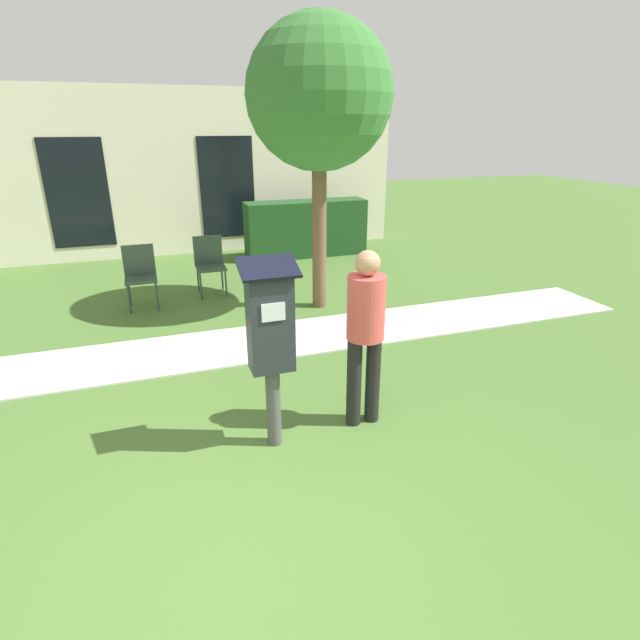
% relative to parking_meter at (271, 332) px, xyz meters
% --- Properties ---
extents(ground_plane, '(40.00, 40.00, 0.00)m').
position_rel_parking_meter_xyz_m(ground_plane, '(-0.56, -1.16, -1.02)').
color(ground_plane, '#476B2D').
extents(sidewalk, '(12.00, 1.10, 0.02)m').
position_rel_parking_meter_xyz_m(sidewalk, '(-0.56, 2.07, -1.01)').
color(sidewalk, beige).
rests_on(sidewalk, ground).
extents(building_facade, '(10.00, 0.26, 3.20)m').
position_rel_parking_meter_xyz_m(building_facade, '(-0.56, 7.16, 0.58)').
color(building_facade, beige).
rests_on(building_facade, ground).
extents(parking_meter, '(0.44, 0.31, 1.59)m').
position_rel_parking_meter_xyz_m(parking_meter, '(0.00, 0.00, 0.00)').
color(parking_meter, '#4C4C4C').
rests_on(parking_meter, ground).
extents(person_standing, '(0.32, 0.32, 1.58)m').
position_rel_parking_meter_xyz_m(person_standing, '(0.83, 0.06, -0.09)').
color(person_standing, black).
rests_on(person_standing, ground).
extents(outdoor_chair_left, '(0.44, 0.44, 0.90)m').
position_rel_parking_meter_xyz_m(outdoor_chair_left, '(-0.98, 3.95, -0.49)').
color(outdoor_chair_left, '#334738').
rests_on(outdoor_chair_left, ground).
extents(outdoor_chair_middle, '(0.44, 0.44, 0.90)m').
position_rel_parking_meter_xyz_m(outdoor_chair_middle, '(0.05, 4.25, -0.49)').
color(outdoor_chair_middle, '#334738').
rests_on(outdoor_chair_middle, ground).
extents(hedge_row, '(2.43, 0.60, 1.10)m').
position_rel_parking_meter_xyz_m(hedge_row, '(2.22, 6.10, -0.47)').
color(hedge_row, '#1E471E').
rests_on(hedge_row, ground).
extents(tree, '(1.90, 1.90, 3.82)m').
position_rel_parking_meter_xyz_m(tree, '(1.47, 3.11, 1.83)').
color(tree, brown).
rests_on(tree, ground).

